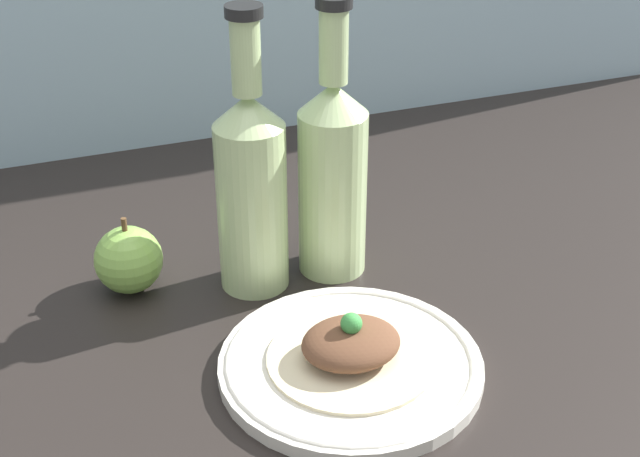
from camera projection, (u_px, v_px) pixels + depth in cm
name	position (u px, v px, depth cm)	size (l,w,h in cm)	color
ground_plane	(358.00, 330.00, 98.15)	(180.00, 110.00, 4.00)	black
plate	(351.00, 364.00, 88.30)	(26.34, 26.34, 1.72)	silver
plated_food	(351.00, 347.00, 87.23)	(16.70, 16.70, 5.53)	beige
cider_bottle_left	(251.00, 185.00, 96.70)	(7.80, 7.80, 32.28)	#B7D18E
cider_bottle_right	(333.00, 171.00, 99.61)	(7.80, 7.80, 32.28)	#B7D18E
apple	(129.00, 260.00, 99.83)	(7.70, 7.70, 9.18)	#84B74C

